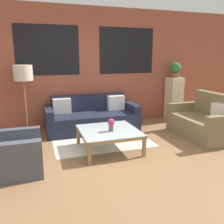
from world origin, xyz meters
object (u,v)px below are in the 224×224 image
object	(u,v)px
armchair_corner	(11,154)
flower_vase	(111,124)
floor_lamp	(23,75)
drawer_cabinet	(174,99)
settee_vintage	(203,122)
potted_plant	(175,70)
coffee_table	(109,132)
couch_dark	(92,118)

from	to	relation	value
armchair_corner	flower_vase	xyz separation A→B (m)	(1.63, 0.29, 0.23)
floor_lamp	drawer_cabinet	distance (m)	3.78
settee_vintage	potted_plant	size ratio (longest dim) A/B	3.70
armchair_corner	floor_lamp	xyz separation A→B (m)	(0.19, 1.76, 1.00)
coffee_table	drawer_cabinet	xyz separation A→B (m)	(2.29, 1.52, 0.23)
coffee_table	flower_vase	world-z (taller)	flower_vase
couch_dark	drawer_cabinet	size ratio (longest dim) A/B	1.83
settee_vintage	drawer_cabinet	size ratio (longest dim) A/B	1.26
potted_plant	floor_lamp	bearing A→B (deg)	-178.16
floor_lamp	settee_vintage	bearing A→B (deg)	-20.43
couch_dark	armchair_corner	distance (m)	2.32
couch_dark	floor_lamp	size ratio (longest dim) A/B	1.39
couch_dark	flower_vase	bearing A→B (deg)	-88.95
couch_dark	floor_lamp	world-z (taller)	floor_lamp
couch_dark	armchair_corner	size ratio (longest dim) A/B	2.47
armchair_corner	drawer_cabinet	world-z (taller)	drawer_cabinet
couch_dark	drawer_cabinet	distance (m)	2.33
drawer_cabinet	potted_plant	distance (m)	0.77
armchair_corner	floor_lamp	bearing A→B (deg)	83.72
couch_dark	settee_vintage	bearing A→B (deg)	-29.99
coffee_table	drawer_cabinet	distance (m)	2.76
floor_lamp	flower_vase	xyz separation A→B (m)	(1.44, -1.48, -0.77)
floor_lamp	flower_vase	size ratio (longest dim) A/B	6.59
coffee_table	floor_lamp	bearing A→B (deg)	135.45
couch_dark	settee_vintage	distance (m)	2.45
drawer_cabinet	coffee_table	bearing A→B (deg)	-146.50
armchair_corner	potted_plant	distance (m)	4.46
couch_dark	settee_vintage	xyz separation A→B (m)	(2.12, -1.23, 0.03)
coffee_table	potted_plant	xyz separation A→B (m)	(2.29, 1.52, 1.00)
couch_dark	coffee_table	bearing A→B (deg)	-89.71
floor_lamp	drawer_cabinet	bearing A→B (deg)	1.84
potted_plant	armchair_corner	bearing A→B (deg)	-154.29
floor_lamp	couch_dark	bearing A→B (deg)	-3.70
floor_lamp	coffee_table	bearing A→B (deg)	-44.55
couch_dark	floor_lamp	xyz separation A→B (m)	(-1.41, 0.09, 1.00)
settee_vintage	drawer_cabinet	distance (m)	1.47
coffee_table	potted_plant	bearing A→B (deg)	33.50
settee_vintage	drawer_cabinet	bearing A→B (deg)	83.06
settee_vintage	floor_lamp	xyz separation A→B (m)	(-3.54, 1.32, 0.97)
armchair_corner	drawer_cabinet	size ratio (longest dim) A/B	0.74
drawer_cabinet	potted_plant	xyz separation A→B (m)	(0.00, 0.00, 0.77)
armchair_corner	flower_vase	bearing A→B (deg)	9.95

